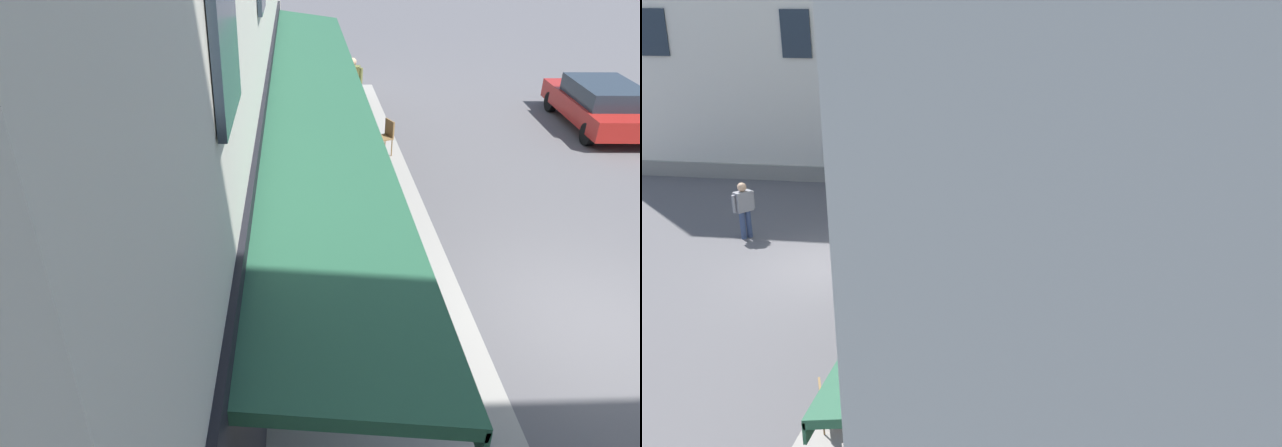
{
  "view_description": "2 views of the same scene",
  "coord_description": "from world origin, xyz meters",
  "views": [
    {
      "loc": [
        7.0,
        -4.49,
        5.67
      ],
      "look_at": [
        -1.09,
        -4.16,
        1.2
      ],
      "focal_mm": 32.51,
      "sensor_mm": 36.0,
      "label": 1
    },
    {
      "loc": [
        -16.55,
        -5.9,
        7.32
      ],
      "look_at": [
        -0.46,
        -3.69,
        1.57
      ],
      "focal_mm": 38.69,
      "sensor_mm": 36.0,
      "label": 2
    }
  ],
  "objects": [
    {
      "name": "ground_plane",
      "position": [
        0.0,
        0.0,
        0.0
      ],
      "size": [
        70.0,
        70.0,
        0.0
      ],
      "primitive_type": "plane",
      "color": "#565456"
    },
    {
      "name": "back_alley_steps",
      "position": [
        6.6,
        -4.59,
        0.24
      ],
      "size": [
        2.4,
        1.75,
        0.6
      ],
      "color": "gray",
      "rests_on": "ground_plane"
    },
    {
      "name": "sidewalk_cafe_terrace",
      "position": [
        -3.25,
        -3.4,
        0.0
      ],
      "size": [
        20.5,
        3.2,
        0.01
      ],
      "primitive_type": "cube",
      "color": "gray",
      "rests_on": "ground_plane"
    },
    {
      "name": "cafe_chair_wicker_kerbside",
      "position": [
        -6.9,
        -2.25,
        0.55
      ],
      "size": [
        0.52,
        0.52,
        0.91
      ],
      "color": "olive",
      "rests_on": "ground_plane"
    },
    {
      "name": "cafe_chair_wicker_back_row",
      "position": [
        -3.98,
        -2.94,
        0.55
      ],
      "size": [
        0.46,
        0.46,
        0.91
      ],
      "color": "olive",
      "rests_on": "ground_plane"
    },
    {
      "name": "cafe_chair_wicker_under_awning",
      "position": [
        -6.47,
        -3.43,
        0.55
      ],
      "size": [
        0.5,
        0.5,
        0.91
      ],
      "color": "olive",
      "rests_on": "ground_plane"
    },
    {
      "name": "cafe_table_streetside",
      "position": [
        -6.66,
        -2.83,
        0.49
      ],
      "size": [
        0.6,
        0.6,
        0.75
      ],
      "color": "black",
      "rests_on": "ground_plane"
    },
    {
      "name": "no_parking_sign",
      "position": [
        6.64,
        1.58,
        1.79
      ],
      "size": [
        0.11,
        0.59,
        2.6
      ],
      "color": "black",
      "rests_on": "ground_plane"
    },
    {
      "name": "potted_plant_entrance_right",
      "position": [
        4.77,
        -3.11,
        0.51
      ],
      "size": [
        0.41,
        0.41,
        1.04
      ],
      "color": "brown",
      "rests_on": "ground_plane"
    },
    {
      "name": "potted_plant_under_sign",
      "position": [
        3.83,
        -3.33,
        0.51
      ],
      "size": [
        0.43,
        0.43,
        1.04
      ],
      "color": "#2D2D33",
      "rests_on": "ground_plane"
    },
    {
      "name": "cafe_chair_wicker_near_door",
      "position": [
        -3.78,
        -4.19,
        0.55
      ],
      "size": [
        0.45,
        0.45,
        0.91
      ],
      "color": "olive",
      "rests_on": "ground_plane"
    },
    {
      "name": "potted_plant_mid_terrace",
      "position": [
        4.64,
        -3.81,
        0.49
      ],
      "size": [
        0.53,
        0.53,
        0.9
      ],
      "color": "#4C4C51",
      "rests_on": "ground_plane"
    },
    {
      "name": "cafe_table_mid_terrace",
      "position": [
        -3.87,
        -3.57,
        0.49
      ],
      "size": [
        0.6,
        0.6,
        0.75
      ],
      "color": "black",
      "rests_on": "ground_plane"
    },
    {
      "name": "walking_pedestrian_in_grey",
      "position": [
        1.78,
        3.15,
        1.01
      ],
      "size": [
        0.59,
        0.52,
        1.72
      ],
      "color": "navy",
      "rests_on": "ground_plane"
    },
    {
      "name": "potted_plant_by_steps",
      "position": [
        6.38,
        -2.92,
        0.53
      ],
      "size": [
        0.42,
        0.42,
        1.09
      ],
      "color": "#2D2D33",
      "rests_on": "ground_plane"
    }
  ]
}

